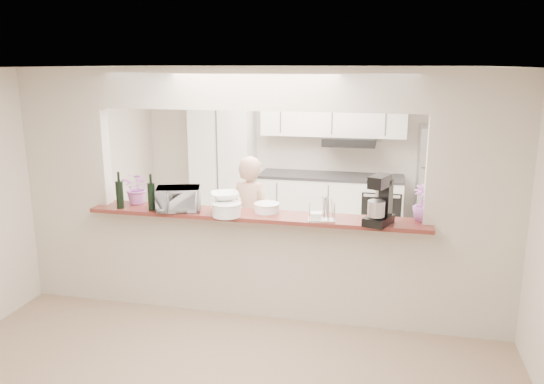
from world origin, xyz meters
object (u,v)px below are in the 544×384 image
(stand_mixer, at_px, (380,202))
(person, at_px, (251,220))
(toaster_oven, at_px, (178,199))
(refrigerator, at_px, (444,187))

(stand_mixer, bearing_deg, person, 147.60)
(toaster_oven, height_order, stand_mixer, stand_mixer)
(toaster_oven, bearing_deg, stand_mixer, -19.13)
(stand_mixer, distance_m, person, 1.83)
(refrigerator, bearing_deg, toaster_oven, -135.86)
(refrigerator, height_order, toaster_oven, refrigerator)
(toaster_oven, distance_m, person, 1.13)
(toaster_oven, relative_size, person, 0.29)
(refrigerator, xyz_separation_m, stand_mixer, (-0.85, -2.79, 0.45))
(toaster_oven, height_order, person, person)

